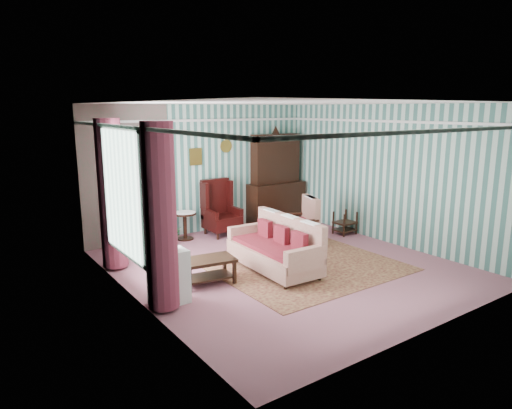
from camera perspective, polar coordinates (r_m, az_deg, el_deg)
floor at (r=8.39m, az=3.58°, el=-7.66°), size 6.00×6.00×0.00m
room_shell at (r=7.72m, az=-0.64°, el=5.95°), size 5.53×6.02×2.91m
bookcase at (r=9.84m, az=-13.02°, el=1.73°), size 0.80×0.28×2.24m
dresser_hutch at (r=11.34m, az=2.59°, el=3.64°), size 1.50×0.56×2.36m
wingback_left at (r=9.50m, az=-13.39°, el=-1.71°), size 0.76×0.80×1.25m
wingback_right at (r=10.25m, az=-4.29°, el=-0.42°), size 0.76×0.80×1.25m
seated_woman at (r=9.51m, az=-13.38°, el=-1.91°), size 0.44×0.40×1.18m
round_side_table at (r=10.06m, az=-8.86°, el=-2.67°), size 0.50×0.50×0.60m
nest_table at (r=10.56m, az=11.05°, el=-2.22°), size 0.45×0.38×0.54m
plant_stand at (r=6.83m, az=-10.85°, el=-8.94°), size 0.55×0.35×0.80m
rug at (r=8.36m, az=6.50°, el=-7.75°), size 3.20×2.60×0.01m
sofa at (r=8.03m, az=2.20°, el=-5.08°), size 0.96×1.94×0.92m
floral_armchair at (r=9.64m, az=5.15°, el=-2.35°), size 1.09×1.06×0.89m
coffee_table at (r=7.54m, az=-6.03°, el=-8.28°), size 0.93×0.65×0.43m
potted_plant_a at (r=6.58m, az=-10.77°, el=-4.38°), size 0.42×0.39×0.37m
potted_plant_b at (r=6.75m, az=-10.85°, el=-3.63°), size 0.29×0.26×0.45m
potted_plant_c at (r=6.71m, az=-12.33°, el=-4.08°), size 0.22×0.22×0.38m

